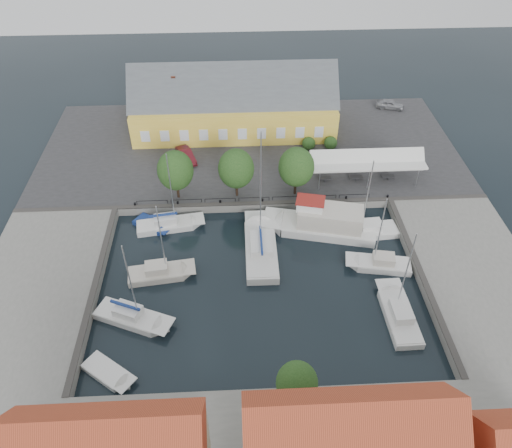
% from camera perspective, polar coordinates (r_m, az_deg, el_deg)
% --- Properties ---
extents(ground, '(140.00, 140.00, 0.00)m').
position_cam_1_polar(ground, '(52.00, 0.33, -5.56)').
color(ground, black).
rests_on(ground, ground).
extents(north_quay, '(56.00, 26.00, 1.00)m').
position_cam_1_polar(north_quay, '(69.63, -0.71, 8.51)').
color(north_quay, '#2D2D30').
rests_on(north_quay, ground).
extents(west_quay, '(12.00, 24.00, 1.00)m').
position_cam_1_polar(west_quay, '(54.02, -23.73, -7.11)').
color(west_quay, slate).
rests_on(west_quay, ground).
extents(east_quay, '(12.00, 24.00, 1.00)m').
position_cam_1_polar(east_quay, '(55.71, 23.79, -5.40)').
color(east_quay, slate).
rests_on(east_quay, ground).
extents(quay_edge_fittings, '(56.00, 24.72, 0.40)m').
position_cam_1_polar(quay_edge_fittings, '(54.67, 0.09, -1.20)').
color(quay_edge_fittings, '#383533').
rests_on(quay_edge_fittings, north_quay).
extents(warehouse, '(28.56, 14.00, 9.55)m').
position_cam_1_polar(warehouse, '(72.30, -3.03, 13.34)').
color(warehouse, yellow).
rests_on(warehouse, north_quay).
extents(tent_canopy, '(14.00, 4.00, 2.83)m').
position_cam_1_polar(tent_canopy, '(62.83, 12.55, 6.99)').
color(tent_canopy, silver).
rests_on(tent_canopy, north_quay).
extents(quay_trees, '(18.20, 4.20, 6.30)m').
position_cam_1_polar(quay_trees, '(57.99, -2.29, 6.34)').
color(quay_trees, black).
rests_on(quay_trees, north_quay).
extents(car_silver, '(4.45, 2.82, 1.41)m').
position_cam_1_polar(car_silver, '(81.22, 15.08, 13.07)').
color(car_silver, '#999BA0').
rests_on(car_silver, north_quay).
extents(car_red, '(3.15, 4.74, 1.48)m').
position_cam_1_polar(car_red, '(66.69, -8.00, 7.76)').
color(car_red, '#58141C').
rests_on(car_red, north_quay).
extents(center_sailboat, '(3.38, 11.05, 14.73)m').
position_cam_1_polar(center_sailboat, '(54.07, 0.55, -2.79)').
color(center_sailboat, white).
rests_on(center_sailboat, ground).
extents(trawler, '(13.21, 6.56, 5.00)m').
position_cam_1_polar(trawler, '(56.58, 7.75, 0.00)').
color(trawler, white).
rests_on(trawler, ground).
extents(east_boat_a, '(7.49, 3.02, 10.50)m').
position_cam_1_polar(east_boat_a, '(57.56, 12.59, -0.90)').
color(east_boat_a, white).
rests_on(east_boat_a, ground).
extents(east_boat_b, '(7.07, 3.39, 9.55)m').
position_cam_1_polar(east_boat_b, '(53.97, 13.95, -4.57)').
color(east_boat_b, white).
rests_on(east_boat_b, ground).
extents(east_boat_c, '(2.74, 8.24, 10.46)m').
position_cam_1_polar(east_boat_c, '(49.81, 15.96, -9.99)').
color(east_boat_c, white).
rests_on(east_boat_c, ground).
extents(west_boat_a, '(7.97, 3.32, 10.41)m').
position_cam_1_polar(west_boat_a, '(57.87, -9.92, -0.17)').
color(west_boat_a, white).
rests_on(west_boat_a, ground).
extents(west_boat_b, '(7.14, 3.24, 9.66)m').
position_cam_1_polar(west_boat_b, '(52.44, -10.89, -5.62)').
color(west_boat_b, beige).
rests_on(west_boat_b, ground).
extents(west_boat_d, '(7.94, 5.16, 10.47)m').
position_cam_1_polar(west_boat_d, '(49.11, -13.95, -10.42)').
color(west_boat_d, white).
rests_on(west_boat_d, ground).
extents(launch_sw, '(5.15, 4.54, 0.98)m').
position_cam_1_polar(launch_sw, '(46.22, -16.51, -16.09)').
color(launch_sw, white).
rests_on(launch_sw, ground).
extents(launch_nw, '(4.99, 4.24, 0.88)m').
position_cam_1_polar(launch_nw, '(58.47, -11.71, -0.20)').
color(launch_nw, navy).
rests_on(launch_nw, ground).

